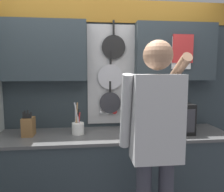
{
  "coord_description": "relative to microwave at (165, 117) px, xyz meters",
  "views": [
    {
      "loc": [
        -0.27,
        -2.23,
        1.58
      ],
      "look_at": [
        -0.0,
        0.2,
        1.3
      ],
      "focal_mm": 35.0,
      "sensor_mm": 36.0,
      "label": 1
    }
  ],
  "objects": [
    {
      "name": "back_wall_unit",
      "position": [
        -0.56,
        0.27,
        0.38
      ],
      "size": [
        3.01,
        0.23,
        2.37
      ],
      "color": "#2D383D",
      "rests_on": "ground_plane"
    },
    {
      "name": "utensil_crock",
      "position": [
        -0.94,
        0.0,
        -0.08
      ],
      "size": [
        0.13,
        0.13,
        0.34
      ],
      "color": "white",
      "rests_on": "base_cabinet_counter"
    },
    {
      "name": "knife_block",
      "position": [
        -1.44,
        0.0,
        -0.06
      ],
      "size": [
        0.11,
        0.15,
        0.27
      ],
      "color": "brown",
      "rests_on": "base_cabinet_counter"
    },
    {
      "name": "microwave",
      "position": [
        0.0,
        0.0,
        0.0
      ],
      "size": [
        0.51,
        0.4,
        0.32
      ],
      "color": "black",
      "rests_on": "base_cabinet_counter"
    },
    {
      "name": "base_cabinet_counter",
      "position": [
        -0.56,
        -0.01,
        -0.62
      ],
      "size": [
        2.44,
        0.64,
        0.92
      ],
      "color": "#2D383D",
      "rests_on": "ground_plane"
    },
    {
      "name": "person",
      "position": [
        -0.32,
        -0.65,
        0.01
      ],
      "size": [
        0.54,
        0.64,
        1.8
      ],
      "color": "#383842",
      "rests_on": "ground_plane"
    }
  ]
}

